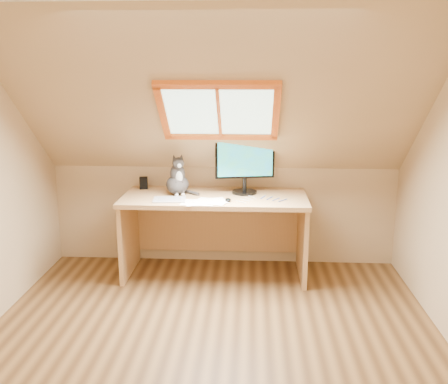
{
  "coord_description": "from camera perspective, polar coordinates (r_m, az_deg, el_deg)",
  "views": [
    {
      "loc": [
        0.28,
        -3.2,
        1.97
      ],
      "look_at": [
        0.05,
        1.0,
        0.93
      ],
      "focal_mm": 40.0,
      "sensor_mm": 36.0,
      "label": 1
    }
  ],
  "objects": [
    {
      "name": "ground",
      "position": [
        3.77,
        -1.61,
        -17.62
      ],
      "size": [
        3.5,
        3.5,
        0.0
      ],
      "primitive_type": "plane",
      "color": "brown",
      "rests_on": "ground"
    },
    {
      "name": "monitor",
      "position": [
        4.77,
        2.4,
        3.37
      ],
      "size": [
        0.57,
        0.24,
        0.53
      ],
      "color": "black",
      "rests_on": "desk"
    },
    {
      "name": "room_shell",
      "position": [
        3.17,
        -1.93,
        4.08
      ],
      "size": [
        3.52,
        3.52,
        2.41
      ],
      "color": "tan",
      "rests_on": "ground"
    },
    {
      "name": "desk_speaker",
      "position": [
        5.08,
        -9.17,
        1.03
      ],
      "size": [
        0.09,
        0.09,
        0.12
      ],
      "primitive_type": "cube",
      "rotation": [
        0.0,
        0.0,
        0.19
      ],
      "color": "black",
      "rests_on": "desk"
    },
    {
      "name": "cables",
      "position": [
        4.62,
        4.44,
        -0.81
      ],
      "size": [
        0.51,
        0.26,
        0.01
      ],
      "color": "silver",
      "rests_on": "desk"
    },
    {
      "name": "mouse",
      "position": [
        4.53,
        0.47,
        -0.91
      ],
      "size": [
        0.06,
        0.1,
        0.03
      ],
      "primitive_type": "ellipsoid",
      "rotation": [
        0.0,
        0.0,
        0.06
      ],
      "color": "black",
      "rests_on": "desk"
    },
    {
      "name": "papers",
      "position": [
        4.5,
        -2.54,
        -1.17
      ],
      "size": [
        0.35,
        0.3,
        0.01
      ],
      "color": "white",
      "rests_on": "desk"
    },
    {
      "name": "graphics_tablet",
      "position": [
        4.6,
        -6.26,
        -0.88
      ],
      "size": [
        0.31,
        0.23,
        0.01
      ],
      "primitive_type": "cube",
      "rotation": [
        0.0,
        0.0,
        0.08
      ],
      "color": "#B2B2B7",
      "rests_on": "desk"
    },
    {
      "name": "desk",
      "position": [
        4.88,
        -1.0,
        -2.89
      ],
      "size": [
        1.75,
        0.77,
        0.8
      ],
      "color": "tan",
      "rests_on": "ground"
    },
    {
      "name": "cat",
      "position": [
        4.79,
        -5.33,
        1.41
      ],
      "size": [
        0.29,
        0.32,
        0.4
      ],
      "color": "#383332",
      "rests_on": "desk"
    }
  ]
}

